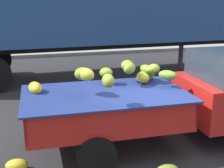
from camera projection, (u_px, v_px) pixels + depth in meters
name	position (u px, v px, depth m)	size (l,w,h in m)	color
ground	(159.00, 149.00, 5.63)	(220.00, 220.00, 0.00)	#28282B
curb_strip	(74.00, 53.00, 15.15)	(80.00, 0.80, 0.16)	gray
pickup_truck	(206.00, 95.00, 5.92)	(5.13, 1.84, 1.70)	#B21E19
semi_trailer	(98.00, 3.00, 10.49)	(12.09, 3.03, 3.95)	navy
fallen_banana_bunch_near_tailgate	(17.00, 165.00, 4.91)	(0.36, 0.23, 0.20)	yellow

